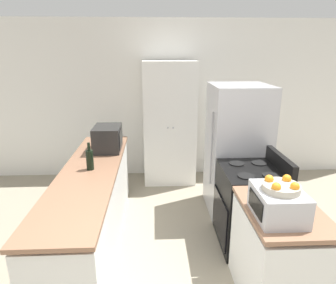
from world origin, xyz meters
The scene contains 10 objects.
wall_back centered at (0.00, 3.45, 1.30)m, with size 7.00×0.06×2.60m.
counter_left centered at (-0.86, 1.40, 0.43)m, with size 0.60×2.60×0.89m.
counter_right centered at (0.86, 0.53, 0.43)m, with size 0.60×0.86×0.89m.
pantry_cabinet centered at (0.08, 3.12, 0.98)m, with size 0.83×0.57×1.96m.
stove centered at (0.88, 1.34, 0.45)m, with size 0.66×0.73×1.05m.
refrigerator centered at (0.92, 2.14, 0.85)m, with size 0.75×0.77×1.70m.
microwave centered at (-0.75, 2.09, 1.05)m, with size 0.34×0.45×0.31m.
wine_bottle centered at (-0.85, 1.44, 1.01)m, with size 0.08×0.08×0.30m.
toaster_oven centered at (0.76, 0.41, 1.01)m, with size 0.35×0.42×0.23m.
fruit_bowl centered at (0.76, 0.40, 1.15)m, with size 0.28×0.28×0.10m.
Camera 1 is at (-0.17, -1.56, 2.11)m, focal length 32.00 mm.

